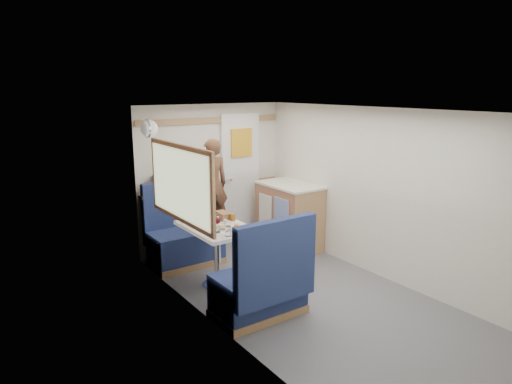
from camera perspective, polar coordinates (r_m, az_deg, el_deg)
floor at (r=4.96m, az=8.00°, el=-13.76°), size 4.50×4.50×0.00m
ceiling at (r=4.44m, az=8.83°, el=10.00°), size 4.50×4.50×0.00m
wall_back at (r=6.38m, az=-5.50°, el=1.91°), size 2.20×0.02×2.00m
wall_left at (r=3.95m, az=-3.41°, el=-5.01°), size 0.02×4.50×2.00m
wall_right at (r=5.39m, az=16.99°, el=-0.67°), size 0.02×4.50×2.00m
oak_trim_low at (r=6.39m, az=-5.39°, el=0.56°), size 2.15×0.02×0.08m
oak_trim_high at (r=6.26m, az=-5.57°, el=8.91°), size 2.15×0.02×0.08m
side_window at (r=4.75m, az=-9.53°, el=1.04°), size 0.04×1.30×0.72m
rear_door at (r=6.58m, az=-1.95°, el=2.06°), size 0.62×0.12×1.86m
dinette_table at (r=5.12m, az=-4.88°, el=-5.88°), size 0.62×0.92×0.72m
bench_far at (r=5.94m, az=-9.02°, el=-6.04°), size 0.90×0.59×1.05m
bench_near at (r=4.55m, az=0.76°, el=-11.99°), size 0.90×0.59×1.05m
ledge at (r=6.00m, az=-10.28°, el=-0.11°), size 0.90×0.14×0.04m
dome_light at (r=5.47m, az=-13.21°, el=7.73°), size 0.20×0.20×0.20m
galley_counter at (r=6.38m, az=4.13°, el=-2.99°), size 0.57×0.92×0.92m
person at (r=5.74m, az=-5.52°, el=0.96°), size 0.45×0.32×1.16m
duffel_bag at (r=5.97m, az=-10.44°, el=1.10°), size 0.50×0.33×0.22m
tray at (r=5.03m, az=-3.10°, el=-4.26°), size 0.36×0.42×0.02m
orange_fruit at (r=4.86m, az=-2.41°, el=-4.36°), size 0.07×0.07×0.07m
cheese_block at (r=4.94m, az=-4.11°, el=-4.30°), size 0.11×0.09×0.03m
wine_glass at (r=4.82m, az=-4.89°, el=-3.65°), size 0.08×0.08×0.17m
tumbler_left at (r=4.71m, az=-3.52°, el=-4.91°), size 0.07×0.07×0.11m
tumbler_mid at (r=5.33m, az=-7.95°, el=-2.92°), size 0.06×0.06×0.10m
tumbler_right at (r=5.12m, az=-4.97°, el=-3.52°), size 0.06×0.06×0.10m
beer_glass at (r=5.20m, az=-2.93°, el=-3.25°), size 0.06×0.06×0.09m
pepper_grinder at (r=5.18m, az=-6.29°, el=-3.33°), size 0.04×0.04×0.10m
salt_grinder at (r=4.96m, az=-3.86°, el=-4.03°), size 0.04×0.04×0.10m
bread_loaf at (r=5.29m, az=-4.16°, el=-2.99°), size 0.13×0.22×0.09m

